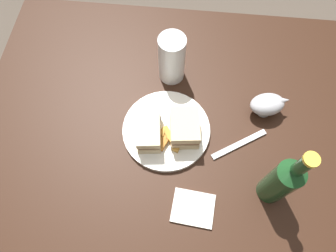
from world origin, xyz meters
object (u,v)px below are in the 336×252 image
object	(u,v)px
cider_bottle	(282,181)
napkin	(193,208)
sandwich_half_left	(149,129)
pint_glass	(172,61)
plate	(166,128)
sandwich_half_right	(185,128)
gravy_boat	(268,104)
fork	(239,144)

from	to	relation	value
cider_bottle	napkin	xyz separation A→B (m)	(0.20, 0.07, -0.10)
sandwich_half_left	cider_bottle	distance (m)	0.37
pint_glass	sandwich_half_left	bearing A→B (deg)	78.87
plate	sandwich_half_left	bearing A→B (deg)	28.85
sandwich_half_right	napkin	size ratio (longest dim) A/B	1.01
sandwich_half_right	gravy_boat	size ratio (longest dim) A/B	0.91
sandwich_half_left	plate	bearing A→B (deg)	-151.15
sandwich_half_left	cider_bottle	size ratio (longest dim) A/B	0.47
fork	pint_glass	bearing A→B (deg)	-78.16
cider_bottle	fork	xyz separation A→B (m)	(0.08, -0.13, -0.10)
napkin	pint_glass	bearing A→B (deg)	-76.89
pint_glass	sandwich_half_right	bearing A→B (deg)	105.07
sandwich_half_right	gravy_boat	xyz separation A→B (m)	(-0.24, -0.10, -0.01)
gravy_boat	cider_bottle	distance (m)	0.25
sandwich_half_left	napkin	xyz separation A→B (m)	(-0.14, 0.20, -0.04)
pint_glass	napkin	world-z (taller)	pint_glass
fork	cider_bottle	bearing A→B (deg)	90.16
pint_glass	napkin	distance (m)	0.43
sandwich_half_right	cider_bottle	world-z (taller)	cider_bottle
pint_glass	cider_bottle	size ratio (longest dim) A/B	0.60
sandwich_half_right	napkin	bearing A→B (deg)	101.12
plate	sandwich_half_right	size ratio (longest dim) A/B	2.31
napkin	plate	bearing A→B (deg)	-67.17
pint_glass	cider_bottle	world-z (taller)	cider_bottle
pint_glass	cider_bottle	bearing A→B (deg)	130.49
gravy_boat	fork	size ratio (longest dim) A/B	0.68
cider_bottle	fork	distance (m)	0.18
sandwich_half_right	cider_bottle	bearing A→B (deg)	149.82
sandwich_half_left	fork	distance (m)	0.27
plate	fork	bearing A→B (deg)	172.59
sandwich_half_right	napkin	distance (m)	0.22
plate	pint_glass	distance (m)	0.21
plate	fork	distance (m)	0.22
plate	pint_glass	bearing A→B (deg)	-88.88
sandwich_half_left	cider_bottle	xyz separation A→B (m)	(-0.34, 0.13, 0.06)
plate	gravy_boat	xyz separation A→B (m)	(-0.29, -0.09, 0.03)
sandwich_half_right	napkin	world-z (taller)	sandwich_half_right
sandwich_half_right	pint_glass	size ratio (longest dim) A/B	0.67
napkin	fork	size ratio (longest dim) A/B	0.61
pint_glass	fork	world-z (taller)	pint_glass
sandwich_half_right	fork	size ratio (longest dim) A/B	0.62
cider_bottle	gravy_boat	bearing A→B (deg)	-88.63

